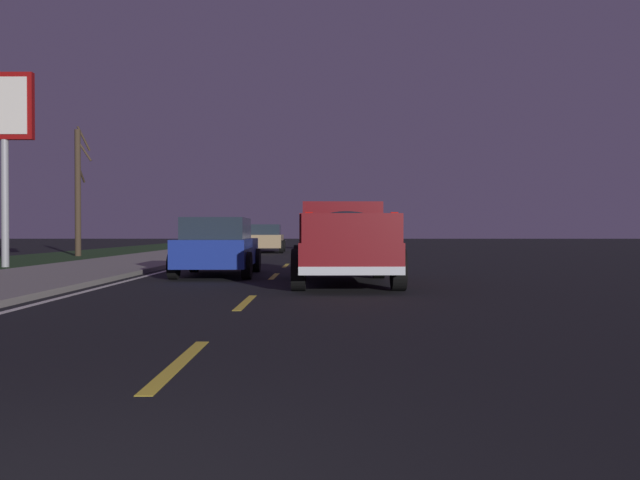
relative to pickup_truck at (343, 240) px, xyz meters
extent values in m
plane|color=black|center=(14.23, 1.75, -0.98)|extent=(144.00, 144.00, 0.00)
cube|color=gray|center=(14.23, 7.45, -0.92)|extent=(108.00, 4.00, 0.12)
cube|color=#1E3819|center=(14.23, 12.45, -0.98)|extent=(108.00, 6.00, 0.01)
cube|color=yellow|center=(-9.28, 1.75, -0.98)|extent=(2.40, 0.14, 0.01)
cube|color=yellow|center=(-4.07, 1.75, -0.98)|extent=(2.40, 0.14, 0.01)
cube|color=yellow|center=(2.41, 1.75, -0.98)|extent=(2.40, 0.14, 0.01)
cube|color=yellow|center=(7.90, 1.75, -0.98)|extent=(2.40, 0.14, 0.01)
cube|color=yellow|center=(13.65, 1.75, -0.98)|extent=(2.40, 0.14, 0.01)
cube|color=yellow|center=(20.35, 1.75, -0.98)|extent=(2.40, 0.14, 0.01)
cube|color=yellow|center=(27.24, 1.75, -0.98)|extent=(2.40, 0.14, 0.01)
cube|color=yellow|center=(33.60, 1.75, -0.98)|extent=(2.40, 0.14, 0.01)
cube|color=yellow|center=(39.53, 1.75, -0.98)|extent=(2.40, 0.14, 0.01)
cube|color=yellow|center=(46.13, 1.75, -0.98)|extent=(2.40, 0.14, 0.01)
cube|color=yellow|center=(53.05, 1.75, -0.98)|extent=(2.40, 0.14, 0.01)
cube|color=yellow|center=(59.98, 1.75, -0.98)|extent=(2.40, 0.14, 0.01)
cube|color=yellow|center=(65.62, 1.75, -0.98)|extent=(2.40, 0.14, 0.01)
cube|color=silver|center=(14.23, 5.15, -0.98)|extent=(108.00, 0.14, 0.01)
cube|color=maroon|center=(-0.06, 0.00, -0.31)|extent=(5.46, 2.16, 0.60)
cube|color=maroon|center=(1.13, 0.03, 0.44)|extent=(2.21, 1.90, 0.90)
cube|color=#1E2833|center=(0.08, 0.00, 0.49)|extent=(0.08, 1.44, 0.50)
cube|color=maroon|center=(-1.17, 0.90, 0.27)|extent=(3.03, 0.17, 0.56)
cube|color=maroon|center=(-1.11, -0.97, 0.27)|extent=(3.03, 0.17, 0.56)
cube|color=maroon|center=(-2.72, -0.08, 0.27)|extent=(0.14, 1.88, 0.56)
cube|color=silver|center=(-2.72, -0.08, -0.53)|extent=(0.18, 2.00, 0.16)
cube|color=red|center=(-2.73, 0.72, 0.47)|extent=(0.06, 0.14, 0.20)
cube|color=red|center=(-2.68, -0.88, 0.47)|extent=(0.06, 0.14, 0.20)
ellipsoid|color=#232833|center=(-1.14, -0.04, 0.31)|extent=(2.64, 1.60, 0.64)
sphere|color=silver|center=(-0.65, 0.34, 0.17)|extent=(0.40, 0.40, 0.40)
sphere|color=beige|center=(-1.73, -0.35, 0.15)|extent=(0.34, 0.34, 0.34)
cylinder|color=black|center=(1.69, 1.05, -0.56)|extent=(0.84, 0.28, 0.84)
cylinder|color=black|center=(1.75, -0.95, -0.56)|extent=(0.84, 0.28, 0.84)
cylinder|color=black|center=(-1.87, 0.94, -0.56)|extent=(0.84, 0.28, 0.84)
cylinder|color=black|center=(-1.81, -1.06, -0.56)|extent=(0.84, 0.28, 0.84)
cube|color=#9E845B|center=(22.18, 3.64, -0.35)|extent=(4.45, 1.92, 0.70)
cube|color=#1E2833|center=(21.93, 3.64, 0.28)|extent=(2.51, 1.65, 0.56)
cylinder|color=black|center=(23.65, 4.58, -0.64)|extent=(0.68, 0.22, 0.68)
cylinder|color=black|center=(23.70, 2.79, -0.64)|extent=(0.68, 0.22, 0.68)
cylinder|color=black|center=(20.66, 4.50, -0.64)|extent=(0.68, 0.22, 0.68)
cylinder|color=black|center=(20.71, 2.70, -0.64)|extent=(0.68, 0.22, 0.68)
cube|color=red|center=(20.03, 3.58, -0.30)|extent=(0.12, 1.51, 0.10)
cube|color=navy|center=(2.78, 3.27, -0.35)|extent=(4.44, 1.90, 0.70)
cube|color=#1E2833|center=(2.53, 3.27, 0.28)|extent=(2.50, 1.64, 0.56)
cylinder|color=black|center=(4.26, 4.21, -0.64)|extent=(0.68, 0.22, 0.68)
cylinder|color=black|center=(4.30, 2.41, -0.64)|extent=(0.68, 0.22, 0.68)
cylinder|color=black|center=(1.26, 4.14, -0.64)|extent=(0.68, 0.22, 0.68)
cylinder|color=black|center=(1.31, 2.34, -0.64)|extent=(0.68, 0.22, 0.68)
cube|color=red|center=(0.63, 3.22, -0.30)|extent=(0.11, 1.51, 0.10)
cube|color=#B2B5BA|center=(27.68, -0.20, -0.35)|extent=(4.44, 1.90, 0.70)
cube|color=#1E2833|center=(27.43, -0.20, 0.28)|extent=(2.50, 1.64, 0.56)
cylinder|color=black|center=(29.19, 0.66, -0.64)|extent=(0.68, 0.22, 0.68)
cylinder|color=black|center=(29.15, -1.14, -0.64)|extent=(0.68, 0.22, 0.68)
cylinder|color=black|center=(26.20, 0.73, -0.64)|extent=(0.68, 0.22, 0.68)
cylinder|color=black|center=(26.16, -1.07, -0.64)|extent=(0.68, 0.22, 0.68)
cube|color=red|center=(25.53, -0.16, -0.30)|extent=(0.11, 1.51, 0.10)
cylinder|color=#99999E|center=(6.84, 10.93, 2.22)|extent=(0.24, 0.24, 6.39)
cube|color=maroon|center=(6.84, 10.93, 4.31)|extent=(0.24, 1.90, 2.20)
cube|color=silver|center=(6.71, 10.93, 4.31)|extent=(0.04, 1.60, 1.87)
cylinder|color=#423323|center=(16.54, 12.06, 2.01)|extent=(0.28, 0.28, 5.97)
cylinder|color=#423323|center=(16.85, 12.12, 3.75)|extent=(0.72, 0.22, 1.06)
cylinder|color=#423323|center=(16.60, 11.77, 4.00)|extent=(0.23, 0.68, 1.01)
cylinder|color=#423323|center=(16.76, 11.86, 4.60)|extent=(0.54, 0.52, 1.16)
cylinder|color=#423323|center=(17.02, 12.08, 2.97)|extent=(1.02, 0.13, 0.84)
camera|label=1|loc=(-15.35, 0.44, 0.22)|focal=38.00mm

